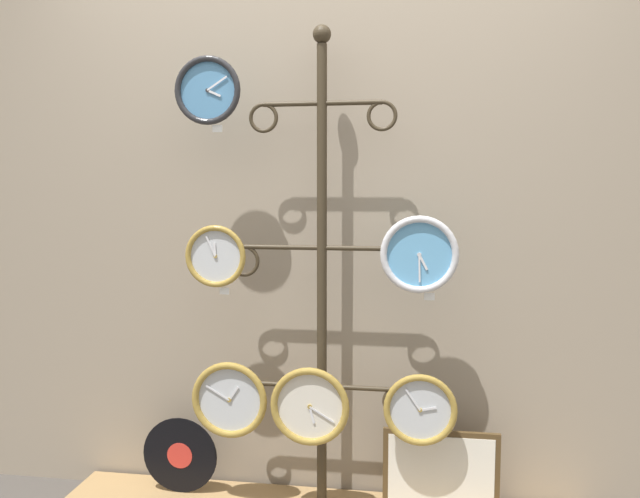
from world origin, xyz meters
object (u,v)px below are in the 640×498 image
clock_top_left (208,91)px  clock_bottom_center (310,406)px  clock_middle_right (419,254)px  clock_middle_left (216,256)px  clock_bottom_right (420,410)px  picture_frame (441,471)px  vinyl_record (180,455)px  display_stand (322,357)px  clock_bottom_left (230,400)px

clock_top_left → clock_bottom_center: 1.32m
clock_middle_right → clock_middle_left: bearing=-179.6°
clock_top_left → clock_bottom_right: 1.52m
clock_middle_right → clock_top_left: bearing=-179.9°
clock_middle_left → clock_bottom_center: bearing=-3.6°
clock_middle_right → picture_frame: (0.10, 0.08, -0.90)m
clock_middle_left → vinyl_record: bearing=159.0°
display_stand → clock_bottom_left: 0.42m
display_stand → picture_frame: (0.49, -0.01, -0.46)m
display_stand → clock_middle_right: bearing=-12.4°
clock_bottom_left → picture_frame: size_ratio=0.68×
clock_bottom_left → clock_bottom_right: (0.77, 0.02, -0.01)m
clock_top_left → clock_bottom_center: clock_top_left is taller
clock_middle_left → clock_bottom_center: clock_middle_left is taller
clock_middle_left → clock_middle_right: (0.81, 0.01, 0.02)m
clock_middle_left → clock_bottom_right: 1.02m
picture_frame → vinyl_record: bearing=-179.6°
display_stand → clock_middle_right: (0.39, -0.09, 0.44)m
clock_bottom_center → clock_middle_right: bearing=4.0°
clock_middle_left → picture_frame: (0.91, 0.09, -0.88)m
display_stand → clock_top_left: display_stand is taller
clock_middle_left → picture_frame: clock_middle_left is taller
clock_bottom_left → picture_frame: bearing=6.6°
vinyl_record → picture_frame: size_ratio=0.71×
clock_top_left → clock_middle_left: size_ratio=1.07×
display_stand → clock_bottom_center: 0.21m
clock_bottom_center → clock_bottom_right: size_ratio=1.11×
clock_middle_left → clock_top_left: bearing=171.8°
clock_top_left → clock_middle_right: size_ratio=0.90×
display_stand → clock_middle_left: bearing=-167.7°
picture_frame → clock_bottom_center: bearing=-168.2°
clock_top_left → clock_bottom_right: bearing=0.1°
clock_bottom_center → picture_frame: size_ratio=0.68×
clock_middle_left → vinyl_record: size_ratio=0.76×
clock_bottom_left → vinyl_record: bearing=160.3°
clock_middle_right → clock_bottom_center: size_ratio=0.94×
clock_bottom_left → clock_bottom_center: (0.34, -0.01, -0.01)m
clock_bottom_left → clock_bottom_right: bearing=1.4°
display_stand → clock_top_left: 1.17m
clock_middle_right → clock_bottom_center: clock_middle_right is taller
clock_bottom_center → picture_frame: bearing=11.8°
vinyl_record → clock_middle_right: bearing=-4.1°
clock_bottom_left → clock_middle_left: bearing=165.1°
clock_middle_right → vinyl_record: (-1.02, 0.07, -0.90)m
clock_bottom_right → clock_middle_right: bearing=-179.5°
vinyl_record → clock_bottom_left: bearing=-19.7°
clock_middle_right → vinyl_record: clock_middle_right is taller
clock_bottom_center → clock_bottom_right: clock_bottom_center is taller
display_stand → clock_bottom_right: display_stand is taller
clock_top_left → picture_frame: bearing=5.0°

